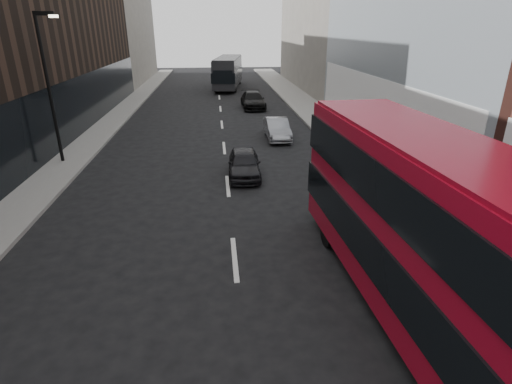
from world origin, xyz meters
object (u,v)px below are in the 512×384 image
object	(u,v)px
red_bus	(427,224)
car_b	(277,129)
car_a	(244,163)
street_lamp	(49,80)
car_c	(253,100)
grey_bus	(228,72)

from	to	relation	value
red_bus	car_b	xyz separation A→B (m)	(-0.88, 16.58, -1.77)
car_a	car_b	distance (m)	6.98
street_lamp	car_a	xyz separation A→B (m)	(9.05, -2.75, -3.56)
car_a	car_b	size ratio (longest dim) A/B	0.95
street_lamp	car_b	distance (m)	12.67
car_b	car_c	size ratio (longest dim) A/B	0.82
street_lamp	red_bus	size ratio (longest dim) A/B	0.65
car_b	red_bus	bearing A→B (deg)	-86.72
street_lamp	car_c	distance (m)	18.24
car_a	car_c	size ratio (longest dim) A/B	0.79
street_lamp	car_b	size ratio (longest dim) A/B	1.84
grey_bus	car_a	world-z (taller)	grey_bus
car_a	car_c	world-z (taller)	car_c
car_b	car_c	world-z (taller)	car_c
car_c	red_bus	bearing A→B (deg)	-88.16
grey_bus	car_a	size ratio (longest dim) A/B	2.92
street_lamp	red_bus	bearing A→B (deg)	-45.86
street_lamp	car_c	bearing A→B (deg)	51.96
car_c	street_lamp	bearing A→B (deg)	-129.21
red_bus	car_b	world-z (taller)	red_bus
street_lamp	car_c	size ratio (longest dim) A/B	1.51
red_bus	car_c	distance (m)	27.02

